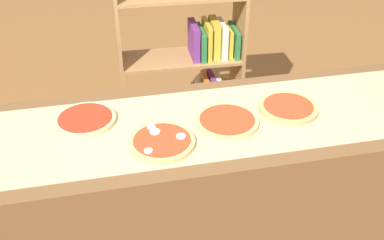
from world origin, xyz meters
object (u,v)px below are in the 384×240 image
Objects in this scene: pizza_plain_2 at (227,121)px; pizza_plain_3 at (288,107)px; pizza_mozzarella_1 at (162,142)px; bookshelf at (197,64)px; pizza_plain_0 at (85,119)px.

pizza_plain_2 is 0.29m from pizza_plain_3.
bookshelf reaches higher than pizza_mozzarella_1.
bookshelf reaches higher than pizza_plain_3.
bookshelf reaches higher than pizza_plain_0.
bookshelf is (-0.20, 0.93, -0.23)m from pizza_plain_3.
pizza_plain_0 is 0.16× the size of bookshelf.
pizza_plain_0 is at bearing 141.98° from pizza_mozzarella_1.
pizza_mozzarella_1 is 1.15m from bookshelf.
pizza_plain_3 is at bearing 13.14° from pizza_mozzarella_1.
pizza_plain_2 is at bearing -95.32° from bookshelf.
pizza_plain_0 is at bearing -128.33° from bookshelf.
pizza_mozzarella_1 is 0.16× the size of bookshelf.
bookshelf is at bearing 101.90° from pizza_plain_3.
pizza_plain_0 is at bearing 174.01° from pizza_plain_3.
pizza_plain_0 is 0.36m from pizza_mozzarella_1.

